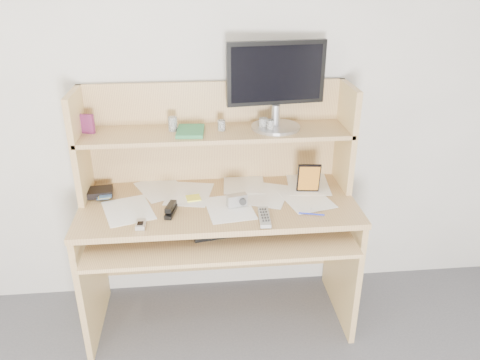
{
  "coord_description": "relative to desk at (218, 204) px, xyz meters",
  "views": [
    {
      "loc": [
        -0.1,
        -0.64,
        1.86
      ],
      "look_at": [
        0.1,
        1.43,
        0.89
      ],
      "focal_mm": 35.0,
      "sensor_mm": 36.0,
      "label": 1
    }
  ],
  "objects": [
    {
      "name": "sticky_note_pad",
      "position": [
        -0.13,
        -0.04,
        0.06
      ],
      "size": [
        0.08,
        0.08,
        0.01
      ],
      "primitive_type": "cube",
      "rotation": [
        0.0,
        0.0,
        0.16
      ],
      "color": "#FFF043",
      "rests_on": "desk"
    },
    {
      "name": "chip_stack_d",
      "position": [
        0.27,
        0.02,
        0.42
      ],
      "size": [
        0.04,
        0.04,
        0.06
      ],
      "primitive_type": "cylinder",
      "rotation": [
        0.0,
        0.0,
        -0.26
      ],
      "color": "white",
      "rests_on": "desk"
    },
    {
      "name": "chip_stack_a",
      "position": [
        0.03,
        0.07,
        0.41
      ],
      "size": [
        0.05,
        0.05,
        0.05
      ],
      "primitive_type": "cylinder",
      "rotation": [
        0.0,
        0.0,
        -0.37
      ],
      "color": "black",
      "rests_on": "desk"
    },
    {
      "name": "chip_stack_b",
      "position": [
        -0.22,
        0.09,
        0.42
      ],
      "size": [
        0.05,
        0.05,
        0.07
      ],
      "primitive_type": "cylinder",
      "rotation": [
        0.0,
        0.0,
        -0.16
      ],
      "color": "silver",
      "rests_on": "desk"
    },
    {
      "name": "game_case",
      "position": [
        0.47,
        -0.03,
        0.15
      ],
      "size": [
        0.12,
        0.03,
        0.17
      ],
      "primitive_type": "cube",
      "rotation": [
        0.0,
        0.0,
        -0.11
      ],
      "color": "black",
      "rests_on": "paper_clutter"
    },
    {
      "name": "keyboard",
      "position": [
        0.1,
        -0.17,
        -0.03
      ],
      "size": [
        0.53,
        0.27,
        0.03
      ],
      "rotation": [
        0.0,
        0.0,
        0.19
      ],
      "color": "black",
      "rests_on": "desk"
    },
    {
      "name": "blue_pen",
      "position": [
        0.44,
        -0.27,
        0.07
      ],
      "size": [
        0.12,
        0.04,
        0.01
      ],
      "primitive_type": "cylinder",
      "rotation": [
        1.57,
        0.0,
        1.3
      ],
      "color": "#1726B3",
      "rests_on": "paper_clutter"
    },
    {
      "name": "desk",
      "position": [
        0.0,
        0.0,
        0.0
      ],
      "size": [
        1.4,
        0.7,
        1.3
      ],
      "color": "tan",
      "rests_on": "floor"
    },
    {
      "name": "flip_phone",
      "position": [
        -0.37,
        -0.3,
        0.07
      ],
      "size": [
        0.05,
        0.08,
        0.02
      ],
      "primitive_type": "cube",
      "rotation": [
        0.0,
        0.0,
        -0.03
      ],
      "color": "silver",
      "rests_on": "paper_clutter"
    },
    {
      "name": "digital_camera",
      "position": [
        0.09,
        -0.14,
        0.09
      ],
      "size": [
        0.11,
        0.06,
        0.06
      ],
      "primitive_type": "cube",
      "rotation": [
        0.0,
        0.0,
        0.25
      ],
      "color": "#A5A5A7",
      "rests_on": "paper_clutter"
    },
    {
      "name": "wallet",
      "position": [
        -0.61,
        0.05,
        0.08
      ],
      "size": [
        0.14,
        0.12,
        0.03
      ],
      "primitive_type": "cube",
      "rotation": [
        0.0,
        0.0,
        0.1
      ],
      "color": "black",
      "rests_on": "paper_clutter"
    },
    {
      "name": "stapler",
      "position": [
        -0.24,
        -0.18,
        0.08
      ],
      "size": [
        0.06,
        0.14,
        0.04
      ],
      "primitive_type": "cube",
      "rotation": [
        0.0,
        0.0,
        -0.2
      ],
      "color": "black",
      "rests_on": "paper_clutter"
    },
    {
      "name": "paper_clutter",
      "position": [
        0.0,
        -0.08,
        0.06
      ],
      "size": [
        1.32,
        0.54,
        0.01
      ],
      "primitive_type": "cube",
      "color": "white",
      "rests_on": "desk"
    },
    {
      "name": "back_wall",
      "position": [
        0.0,
        0.24,
        0.56
      ],
      "size": [
        3.6,
        0.04,
        2.5
      ],
      "primitive_type": "cube",
      "color": "silver",
      "rests_on": "floor"
    },
    {
      "name": "shelf_book",
      "position": [
        -0.13,
        0.05,
        0.4
      ],
      "size": [
        0.15,
        0.19,
        0.02
      ],
      "primitive_type": "cube",
      "rotation": [
        0.0,
        0.0,
        -0.08
      ],
      "color": "#358655",
      "rests_on": "desk"
    },
    {
      "name": "monitor",
      "position": [
        0.31,
        0.1,
        0.62
      ],
      "size": [
        0.5,
        0.25,
        0.44
      ],
      "rotation": [
        0.0,
        0.0,
        0.11
      ],
      "color": "#ADADB2",
      "rests_on": "desk"
    },
    {
      "name": "card_box",
      "position": [
        -0.64,
        0.09,
        0.44
      ],
      "size": [
        0.07,
        0.04,
        0.1
      ],
      "primitive_type": "cube",
      "rotation": [
        0.0,
        0.0,
        -0.28
      ],
      "color": "#A01A15",
      "rests_on": "desk"
    },
    {
      "name": "chip_stack_c",
      "position": [
        0.24,
        0.07,
        0.42
      ],
      "size": [
        0.06,
        0.06,
        0.06
      ],
      "primitive_type": "cylinder",
      "rotation": [
        0.0,
        0.0,
        0.38
      ],
      "color": "black",
      "rests_on": "desk"
    },
    {
      "name": "tv_remote",
      "position": [
        0.21,
        -0.29,
        0.07
      ],
      "size": [
        0.06,
        0.18,
        0.02
      ],
      "primitive_type": "cube",
      "rotation": [
        0.0,
        0.0,
        -0.06
      ],
      "color": "#969691",
      "rests_on": "paper_clutter"
    }
  ]
}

